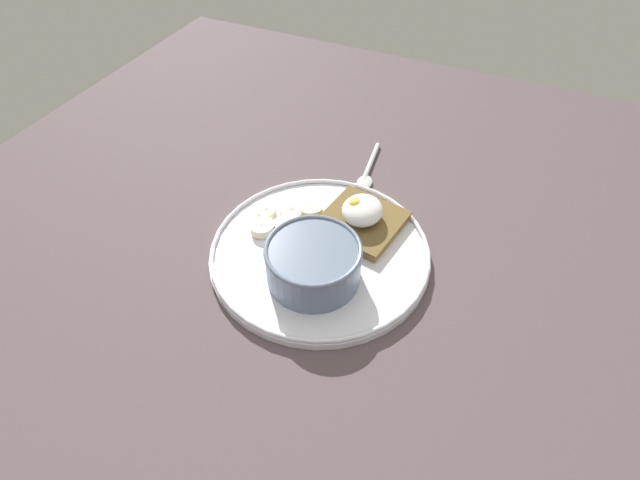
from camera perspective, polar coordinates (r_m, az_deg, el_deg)
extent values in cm
cube|color=#4F4145|center=(67.64, 0.00, -2.36)|extent=(120.00, 120.00, 2.00)
cylinder|color=white|center=(66.53, 0.00, -1.50)|extent=(29.26, 29.26, 1.00)
torus|color=white|center=(65.94, 0.00, -1.03)|extent=(29.06, 29.06, 0.60)
cylinder|color=slate|center=(61.25, -0.77, -2.70)|extent=(11.74, 11.74, 5.05)
torus|color=slate|center=(59.38, -0.79, -1.09)|extent=(11.94, 11.94, 0.60)
cylinder|color=#BE637B|center=(61.60, -0.77, -2.99)|extent=(10.34, 10.34, 3.72)
ellipsoid|color=#BE637B|center=(60.36, -0.78, -1.95)|extent=(9.82, 9.82, 1.20)
ellipsoid|color=beige|center=(60.18, -0.54, -1.60)|extent=(2.05, 1.69, 0.76)
ellipsoid|color=#91623D|center=(58.91, -1.97, -3.18)|extent=(1.41, 1.21, 0.51)
ellipsoid|color=olive|center=(59.79, -0.35, -2.11)|extent=(1.53, 1.68, 0.61)
ellipsoid|color=beige|center=(60.55, -1.02, -1.18)|extent=(2.01, 1.35, 0.84)
ellipsoid|color=tan|center=(59.54, -2.20, -2.48)|extent=(1.45, 1.21, 0.53)
ellipsoid|color=olive|center=(59.91, -0.12, -2.07)|extent=(1.18, 1.35, 0.49)
cube|color=brown|center=(68.88, 4.78, 2.37)|extent=(11.88, 11.88, 0.30)
cube|color=olive|center=(69.26, 4.75, 2.03)|extent=(11.65, 11.65, 1.31)
ellipsoid|color=white|center=(67.73, 4.86, 3.40)|extent=(5.95, 5.53, 3.17)
sphere|color=yellow|center=(67.26, 4.08, 3.94)|extent=(2.09, 2.09, 2.09)
cylinder|color=#F9EDBC|center=(68.62, -6.64, 1.34)|extent=(4.62, 4.65, 1.40)
cylinder|color=#C2B993|center=(68.19, -6.68, 1.71)|extent=(0.83, 0.83, 0.15)
cylinder|color=beige|center=(70.96, -3.25, 3.31)|extent=(4.69, 4.71, 1.18)
cylinder|color=#B6AD8D|center=(70.63, -3.27, 3.60)|extent=(0.84, 0.85, 0.16)
cylinder|color=beige|center=(68.61, -3.75, 1.60)|extent=(4.96, 4.96, 1.34)
cylinder|color=#B5B38F|center=(68.15, -3.78, 2.00)|extent=(0.89, 0.89, 0.12)
cylinder|color=beige|center=(71.32, -6.12, 3.30)|extent=(3.01, 2.95, 1.14)
cylinder|color=#B2B28B|center=(71.03, -6.15, 3.55)|extent=(0.54, 0.53, 0.17)
cylinder|color=beige|center=(70.92, -1.02, 3.46)|extent=(4.76, 4.74, 1.56)
cylinder|color=#BAB285|center=(70.59, -1.02, 3.75)|extent=(0.85, 0.85, 0.23)
cylinder|color=silver|center=(81.89, 5.81, 8.79)|extent=(10.41, 2.08, 0.80)
ellipsoid|color=silver|center=(77.86, 4.91, 6.61)|extent=(3.87, 2.83, 0.70)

